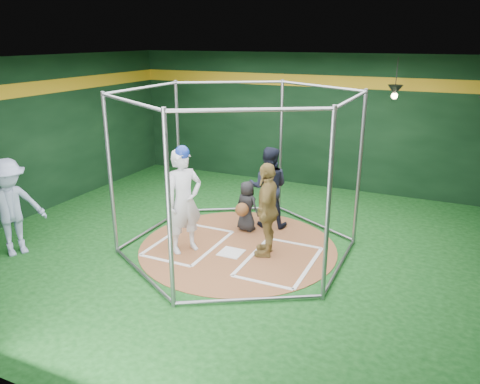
% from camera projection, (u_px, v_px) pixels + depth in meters
% --- Properties ---
extents(room_shell, '(10.10, 9.10, 3.53)m').
position_uv_depth(room_shell, '(238.00, 159.00, 8.51)').
color(room_shell, '#0D3D12').
rests_on(room_shell, ground).
extents(clay_disc, '(3.80, 3.80, 0.01)m').
position_uv_depth(clay_disc, '(238.00, 247.00, 9.06)').
color(clay_disc, '#925835').
rests_on(clay_disc, ground).
extents(home_plate, '(0.43, 0.43, 0.01)m').
position_uv_depth(home_plate, '(231.00, 253.00, 8.80)').
color(home_plate, white).
rests_on(home_plate, clay_disc).
extents(batter_box_left, '(1.17, 1.77, 0.01)m').
position_uv_depth(batter_box_left, '(189.00, 243.00, 9.22)').
color(batter_box_left, white).
rests_on(batter_box_left, clay_disc).
extents(batter_box_right, '(1.17, 1.77, 0.01)m').
position_uv_depth(batter_box_right, '(280.00, 261.00, 8.46)').
color(batter_box_right, white).
rests_on(batter_box_right, clay_disc).
extents(batting_cage, '(4.05, 4.67, 3.00)m').
position_uv_depth(batting_cage, '(238.00, 173.00, 8.59)').
color(batting_cage, gray).
rests_on(batting_cage, ground).
extents(pendant_lamp_near, '(0.34, 0.34, 0.90)m').
position_uv_depth(pendant_lamp_near, '(395.00, 90.00, 10.42)').
color(pendant_lamp_near, black).
rests_on(pendant_lamp_near, room_shell).
extents(batter_figure, '(0.77, 0.86, 2.04)m').
position_uv_depth(batter_figure, '(184.00, 200.00, 8.60)').
color(batter_figure, silver).
rests_on(batter_figure, clay_disc).
extents(visitor_leopard, '(0.65, 1.10, 1.76)m').
position_uv_depth(visitor_leopard, '(267.00, 209.00, 8.50)').
color(visitor_leopard, tan).
rests_on(visitor_leopard, clay_disc).
extents(catcher_figure, '(0.58, 0.61, 1.06)m').
position_uv_depth(catcher_figure, '(246.00, 206.00, 9.66)').
color(catcher_figure, black).
rests_on(catcher_figure, clay_disc).
extents(umpire, '(0.96, 0.82, 1.73)m').
position_uv_depth(umpire, '(268.00, 187.00, 9.82)').
color(umpire, black).
rests_on(umpire, clay_disc).
extents(bystander_blue, '(1.13, 1.36, 1.83)m').
position_uv_depth(bystander_blue, '(11.00, 208.00, 8.53)').
color(bystander_blue, '#91A0C0').
rests_on(bystander_blue, ground).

